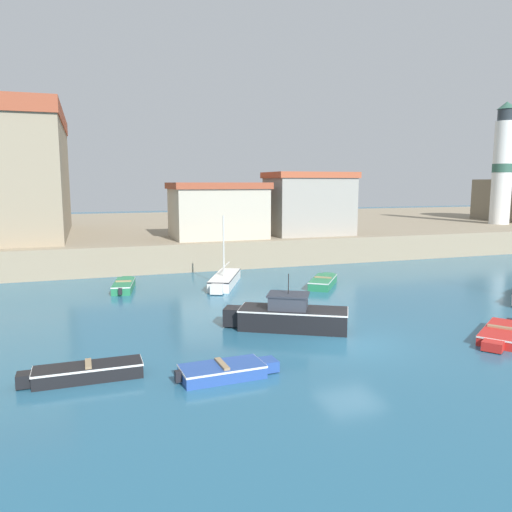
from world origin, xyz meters
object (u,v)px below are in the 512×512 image
(dinghy_black_2, at_px, (85,372))
(harbor_shed_mid_row, at_px, (309,203))
(dinghy_red_0, at_px, (501,333))
(sailboat_white_5, at_px, (225,279))
(motorboat_black_7, at_px, (289,316))
(harbor_shed_near_wharf, at_px, (217,210))
(dinghy_green_1, at_px, (323,281))
(lighthouse, at_px, (503,166))
(dinghy_blue_6, at_px, (225,370))
(dinghy_green_4, at_px, (124,285))

(dinghy_black_2, xyz_separation_m, harbor_shed_mid_row, (18.23, 22.24, 4.45))
(dinghy_red_0, distance_m, sailboat_white_5, 16.48)
(dinghy_black_2, xyz_separation_m, sailboat_white_5, (8.37, 13.41, 0.09))
(dinghy_red_0, distance_m, motorboat_black_7, 8.91)
(harbor_shed_near_wharf, bearing_deg, harbor_shed_mid_row, -1.02)
(dinghy_green_1, xyz_separation_m, dinghy_black_2, (-14.24, -11.22, -0.01))
(dinghy_green_1, bearing_deg, lighthouse, 27.36)
(dinghy_black_2, height_order, dinghy_blue_6, dinghy_black_2)
(lighthouse, relative_size, harbor_shed_near_wharf, 1.69)
(motorboat_black_7, bearing_deg, dinghy_blue_6, -132.74)
(motorboat_black_7, bearing_deg, harbor_shed_mid_row, 63.17)
(dinghy_green_1, distance_m, dinghy_black_2, 18.13)
(motorboat_black_7, bearing_deg, dinghy_red_0, -27.95)
(sailboat_white_5, relative_size, lighthouse, 0.44)
(dinghy_green_1, height_order, dinghy_green_4, dinghy_green_1)
(dinghy_green_1, relative_size, dinghy_green_4, 0.96)
(dinghy_red_0, relative_size, dinghy_black_2, 0.98)
(harbor_shed_near_wharf, distance_m, harbor_shed_mid_row, 8.01)
(dinghy_green_1, distance_m, motorboat_black_7, 9.77)
(sailboat_white_5, xyz_separation_m, harbor_shed_mid_row, (9.86, 8.83, 4.36))
(lighthouse, bearing_deg, sailboat_white_5, -160.04)
(dinghy_red_0, xyz_separation_m, dinghy_black_2, (-16.48, 0.94, 0.04))
(dinghy_blue_6, bearing_deg, dinghy_green_1, 51.92)
(dinghy_green_4, distance_m, dinghy_blue_6, 15.50)
(dinghy_red_0, height_order, dinghy_green_1, dinghy_green_1)
(dinghy_blue_6, height_order, motorboat_black_7, motorboat_black_7)
(sailboat_white_5, height_order, motorboat_black_7, sailboat_white_5)
(dinghy_red_0, relative_size, sailboat_white_5, 0.70)
(sailboat_white_5, bearing_deg, dinghy_black_2, -121.98)
(dinghy_black_2, bearing_deg, sailboat_white_5, 58.02)
(motorboat_black_7, bearing_deg, sailboat_white_5, 91.39)
(sailboat_white_5, relative_size, harbor_shed_mid_row, 0.78)
(dinghy_black_2, distance_m, lighthouse, 50.07)
(dinghy_red_0, distance_m, dinghy_green_1, 12.37)
(dinghy_black_2, distance_m, motorboat_black_7, 9.21)
(motorboat_black_7, distance_m, harbor_shed_mid_row, 21.69)
(dinghy_red_0, height_order, harbor_shed_mid_row, harbor_shed_mid_row)
(dinghy_green_4, bearing_deg, dinghy_blue_6, -81.62)
(dinghy_green_4, relative_size, sailboat_white_5, 0.72)
(sailboat_white_5, bearing_deg, dinghy_blue_6, -104.94)
(dinghy_black_2, distance_m, dinghy_blue_6, 4.63)
(dinghy_red_0, bearing_deg, harbor_shed_mid_row, 85.70)
(dinghy_green_1, relative_size, dinghy_black_2, 0.97)
(dinghy_blue_6, bearing_deg, motorboat_black_7, 47.26)
(motorboat_black_7, relative_size, harbor_shed_mid_row, 0.77)
(dinghy_green_4, bearing_deg, lighthouse, 16.21)
(sailboat_white_5, bearing_deg, motorboat_black_7, -88.61)
(dinghy_red_0, xyz_separation_m, harbor_shed_near_wharf, (-6.26, 23.32, 4.07))
(dinghy_green_1, height_order, harbor_shed_mid_row, harbor_shed_mid_row)
(dinghy_green_4, relative_size, harbor_shed_near_wharf, 0.53)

